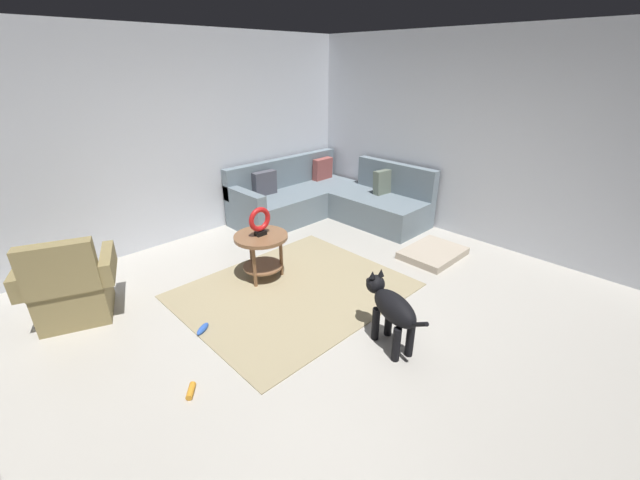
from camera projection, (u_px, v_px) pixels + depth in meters
ground_plane at (330, 328)px, 3.78m from camera, size 6.00×6.00×0.10m
wall_back at (170, 141)px, 5.11m from camera, size 6.00×0.12×2.70m
wall_right at (490, 142)px, 5.07m from camera, size 0.12×6.00×2.70m
area_rug at (294, 290)px, 4.31m from camera, size 2.30×1.90×0.01m
sectional_couch at (327, 200)px, 6.22m from camera, size 2.20×2.25×0.88m
armchair at (72, 289)px, 3.74m from camera, size 0.96×0.85×0.88m
side_table at (261, 245)px, 4.41m from camera, size 0.60×0.60×0.54m
torus_sculpture at (260, 221)px, 4.28m from camera, size 0.28×0.08×0.33m
dog_bed_mat at (433, 253)px, 5.06m from camera, size 0.80×0.60×0.09m
dog at (391, 308)px, 3.35m from camera, size 0.38×0.82×0.63m
dog_toy_rope at (191, 391)px, 2.97m from camera, size 0.13×0.14×0.05m
dog_toy_bone at (203, 329)px, 3.65m from camera, size 0.19×0.14×0.06m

